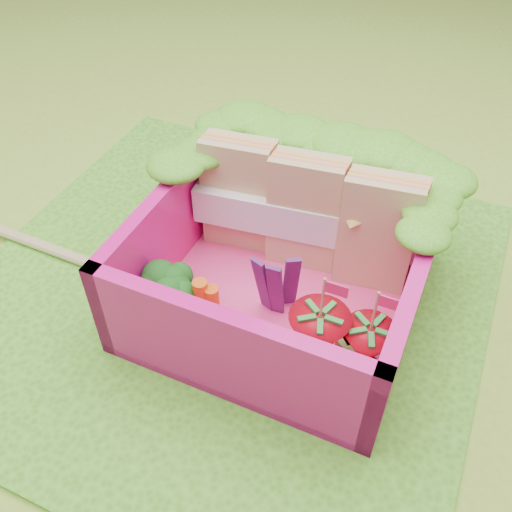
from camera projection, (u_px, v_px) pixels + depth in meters
The scene contains 13 objects.
ground at pixel (226, 292), 3.00m from camera, with size 14.00×14.00×0.00m, color #8EB131.
placemat at pixel (226, 290), 2.99m from camera, with size 2.60×2.60×0.03m, color #509A22.
bento_floor at pixel (283, 296), 2.91m from camera, with size 1.30×1.30×0.05m, color #FF4190.
bento_box at pixel (284, 261), 2.74m from camera, with size 1.30×1.30×0.55m.
lettuce_ruffle at pixel (323, 151), 2.82m from camera, with size 1.43×0.77×0.11m.
sandwich_stack at pixel (307, 214), 2.85m from camera, with size 1.17×0.32×0.64m.
broccoli at pixel (168, 287), 2.68m from camera, with size 0.31×0.31×0.26m.
carrot_sticks at pixel (207, 304), 2.67m from camera, with size 0.12×0.08×0.27m.
purple_wedges at pixel (276, 286), 2.67m from camera, with size 0.18×0.12×0.38m.
strawberry_left at pixel (318, 336), 2.52m from camera, with size 0.27×0.27×0.51m.
strawberry_right at pixel (367, 346), 2.50m from camera, with size 0.24×0.24×0.48m.
snap_peas at pixel (369, 349), 2.61m from camera, with size 0.31×0.43×0.05m.
chopsticks at pixel (65, 254), 3.13m from camera, with size 2.46×0.11×0.05m.
Camera 1 is at (0.97, -1.77, 2.24)m, focal length 40.00 mm.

